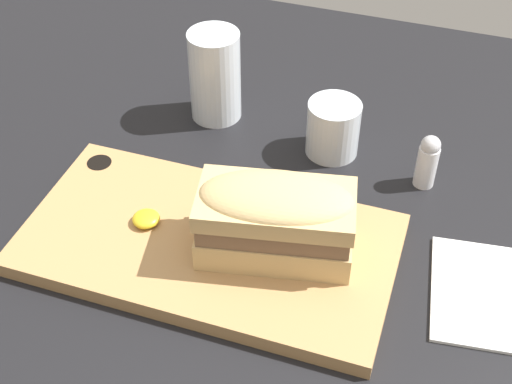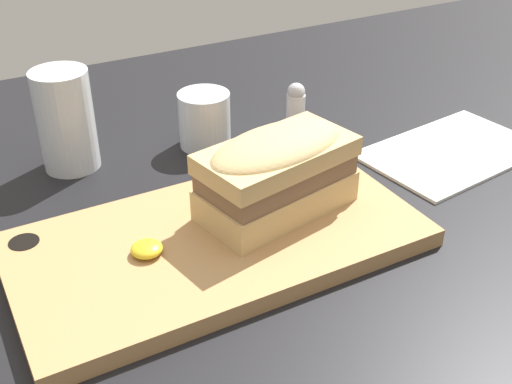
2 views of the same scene
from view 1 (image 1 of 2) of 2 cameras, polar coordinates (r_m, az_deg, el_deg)
The scene contains 7 objects.
dining_table at distance 74.69cm, azimuth 0.72°, elevation -7.73°, with size 181.20×117.02×2.00cm.
serving_board at distance 76.47cm, azimuth -3.87°, elevation -4.15°, with size 39.50×20.76×1.88cm.
sandwich at distance 71.37cm, azimuth 1.22°, elevation -1.90°, with size 16.95×10.99×8.66cm.
mustard_dollop at distance 77.73cm, azimuth -8.78°, elevation -2.12°, with size 2.98×2.98×1.19cm.
water_glass at distance 92.67cm, azimuth -3.28°, elevation 8.86°, with size 6.62×6.62×12.04cm.
wine_glass at distance 87.86cm, azimuth 6.17°, elevation 4.96°, with size 6.52×6.52×7.00cm.
salt_shaker at distance 84.69cm, azimuth 13.57°, elevation 2.47°, with size 2.44×2.44×6.95cm.
Camera 1 is at (14.38, -45.67, 58.33)cm, focal length 50.00 mm.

